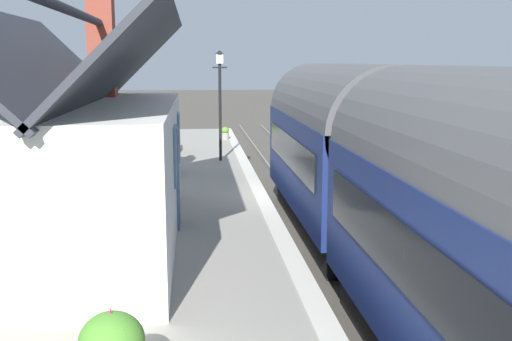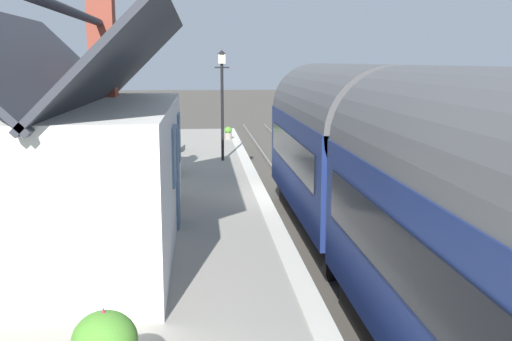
{
  "view_description": "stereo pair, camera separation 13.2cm",
  "coord_description": "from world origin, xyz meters",
  "px_view_note": "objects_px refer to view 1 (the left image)",
  "views": [
    {
      "loc": [
        -15.23,
        2.85,
        4.39
      ],
      "look_at": [
        -1.83,
        1.5,
        1.97
      ],
      "focal_mm": 42.78,
      "sensor_mm": 36.0,
      "label": 1
    },
    {
      "loc": [
        -15.24,
        2.72,
        4.39
      ],
      "look_at": [
        -1.83,
        1.5,
        1.97
      ],
      "focal_mm": 42.78,
      "sensor_mm": 36.0,
      "label": 2
    }
  ],
  "objects_px": {
    "bench_platform_end": "(165,158)",
    "bench_by_lamp": "(171,140)",
    "planter_edge_near": "(161,133)",
    "planter_edge_far": "(99,154)",
    "lamp_post_platform": "(220,84)",
    "planter_bench_right": "(123,156)",
    "station_building": "(88,165)",
    "planter_corner_building": "(225,133)",
    "train": "(390,175)",
    "planter_bench_left": "(130,156)"
  },
  "relations": [
    {
      "from": "bench_by_lamp",
      "to": "lamp_post_platform",
      "type": "height_order",
      "value": "lamp_post_platform"
    },
    {
      "from": "station_building",
      "to": "bench_platform_end",
      "type": "distance_m",
      "value": 7.35
    },
    {
      "from": "bench_platform_end",
      "to": "planter_bench_right",
      "type": "xyz_separation_m",
      "value": [
        1.85,
        1.49,
        -0.21
      ]
    },
    {
      "from": "planter_bench_right",
      "to": "planter_edge_near",
      "type": "xyz_separation_m",
      "value": [
        4.64,
        -1.02,
        0.25
      ]
    },
    {
      "from": "planter_edge_near",
      "to": "bench_platform_end",
      "type": "bearing_deg",
      "value": -175.82
    },
    {
      "from": "bench_by_lamp",
      "to": "planter_bench_right",
      "type": "bearing_deg",
      "value": 149.59
    },
    {
      "from": "bench_by_lamp",
      "to": "planter_bench_right",
      "type": "xyz_separation_m",
      "value": [
        -2.56,
        1.5,
        -0.21
      ]
    },
    {
      "from": "station_building",
      "to": "planter_bench_right",
      "type": "distance_m",
      "value": 9.14
    },
    {
      "from": "bench_by_lamp",
      "to": "planter_edge_far",
      "type": "xyz_separation_m",
      "value": [
        -2.94,
        2.26,
        -0.07
      ]
    },
    {
      "from": "planter_bench_right",
      "to": "planter_edge_near",
      "type": "distance_m",
      "value": 4.76
    },
    {
      "from": "bench_platform_end",
      "to": "planter_bench_left",
      "type": "distance_m",
      "value": 1.29
    },
    {
      "from": "bench_platform_end",
      "to": "lamp_post_platform",
      "type": "distance_m",
      "value": 3.62
    },
    {
      "from": "planter_bench_right",
      "to": "lamp_post_platform",
      "type": "bearing_deg",
      "value": -82.78
    },
    {
      "from": "bench_by_lamp",
      "to": "planter_corner_building",
      "type": "bearing_deg",
      "value": -31.37
    },
    {
      "from": "planter_edge_near",
      "to": "planter_edge_far",
      "type": "distance_m",
      "value": 5.33
    },
    {
      "from": "planter_edge_far",
      "to": "planter_bench_left",
      "type": "bearing_deg",
      "value": -129.11
    },
    {
      "from": "train",
      "to": "lamp_post_platform",
      "type": "distance_m",
      "value": 10.28
    },
    {
      "from": "planter_corner_building",
      "to": "lamp_post_platform",
      "type": "xyz_separation_m",
      "value": [
        -5.83,
        0.46,
        2.35
      ]
    },
    {
      "from": "planter_edge_far",
      "to": "planter_bench_right",
      "type": "bearing_deg",
      "value": -63.03
    },
    {
      "from": "planter_corner_building",
      "to": "lamp_post_platform",
      "type": "bearing_deg",
      "value": 175.52
    },
    {
      "from": "planter_bench_left",
      "to": "lamp_post_platform",
      "type": "height_order",
      "value": "lamp_post_platform"
    },
    {
      "from": "planter_edge_near",
      "to": "planter_bench_right",
      "type": "bearing_deg",
      "value": 167.63
    },
    {
      "from": "planter_corner_building",
      "to": "planter_bench_left",
      "type": "distance_m",
      "value": 8.27
    },
    {
      "from": "bench_platform_end",
      "to": "planter_bench_left",
      "type": "xyz_separation_m",
      "value": [
        0.57,
        1.15,
        -0.01
      ]
    },
    {
      "from": "train",
      "to": "planter_edge_far",
      "type": "xyz_separation_m",
      "value": [
        8.97,
        6.92,
        -0.84
      ]
    },
    {
      "from": "station_building",
      "to": "bench_platform_end",
      "type": "relative_size",
      "value": 5.93
    },
    {
      "from": "planter_bench_left",
      "to": "lamp_post_platform",
      "type": "bearing_deg",
      "value": -60.1
    },
    {
      "from": "planter_corner_building",
      "to": "planter_edge_far",
      "type": "height_order",
      "value": "planter_edge_far"
    },
    {
      "from": "train",
      "to": "planter_bench_left",
      "type": "distance_m",
      "value": 9.99
    },
    {
      "from": "station_building",
      "to": "bench_by_lamp",
      "type": "relative_size",
      "value": 5.89
    },
    {
      "from": "station_building",
      "to": "planter_corner_building",
      "type": "bearing_deg",
      "value": -12.37
    },
    {
      "from": "bench_platform_end",
      "to": "planter_edge_far",
      "type": "bearing_deg",
      "value": 56.93
    },
    {
      "from": "planter_corner_building",
      "to": "train",
      "type": "bearing_deg",
      "value": -171.21
    },
    {
      "from": "planter_bench_right",
      "to": "bench_by_lamp",
      "type": "bearing_deg",
      "value": -30.41
    },
    {
      "from": "lamp_post_platform",
      "to": "planter_bench_right",
      "type": "bearing_deg",
      "value": 97.22
    },
    {
      "from": "bench_platform_end",
      "to": "bench_by_lamp",
      "type": "height_order",
      "value": "same"
    },
    {
      "from": "train",
      "to": "planter_corner_building",
      "type": "relative_size",
      "value": 28.81
    },
    {
      "from": "lamp_post_platform",
      "to": "planter_bench_left",
      "type": "bearing_deg",
      "value": 119.9
    },
    {
      "from": "planter_corner_building",
      "to": "bench_by_lamp",
      "type": "bearing_deg",
      "value": 148.63
    },
    {
      "from": "bench_by_lamp",
      "to": "planter_edge_far",
      "type": "height_order",
      "value": "bench_by_lamp"
    },
    {
      "from": "planter_corner_building",
      "to": "planter_bench_right",
      "type": "bearing_deg",
      "value": 149.02
    },
    {
      "from": "bench_platform_end",
      "to": "bench_by_lamp",
      "type": "distance_m",
      "value": 4.41
    },
    {
      "from": "train",
      "to": "bench_by_lamp",
      "type": "distance_m",
      "value": 12.82
    },
    {
      "from": "planter_bench_left",
      "to": "bench_platform_end",
      "type": "bearing_deg",
      "value": -116.42
    },
    {
      "from": "train",
      "to": "bench_platform_end",
      "type": "bearing_deg",
      "value": 31.88
    },
    {
      "from": "station_building",
      "to": "bench_by_lamp",
      "type": "bearing_deg",
      "value": -5.44
    },
    {
      "from": "station_building",
      "to": "planter_edge_near",
      "type": "distance_m",
      "value": 13.74
    },
    {
      "from": "train",
      "to": "lamp_post_platform",
      "type": "height_order",
      "value": "lamp_post_platform"
    },
    {
      "from": "planter_edge_far",
      "to": "lamp_post_platform",
      "type": "relative_size",
      "value": 0.21
    },
    {
      "from": "bench_platform_end",
      "to": "planter_edge_far",
      "type": "distance_m",
      "value": 2.69
    }
  ]
}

